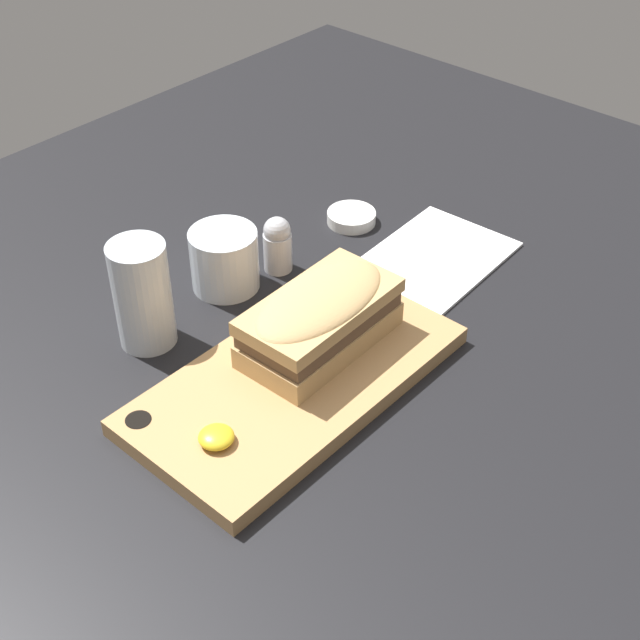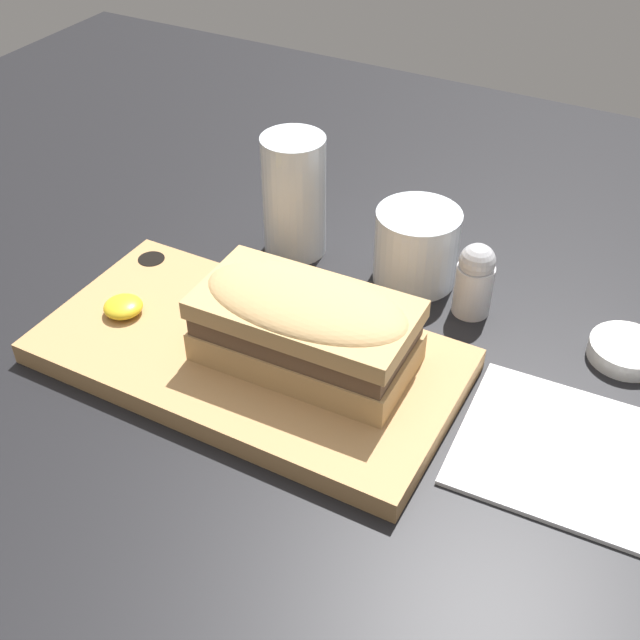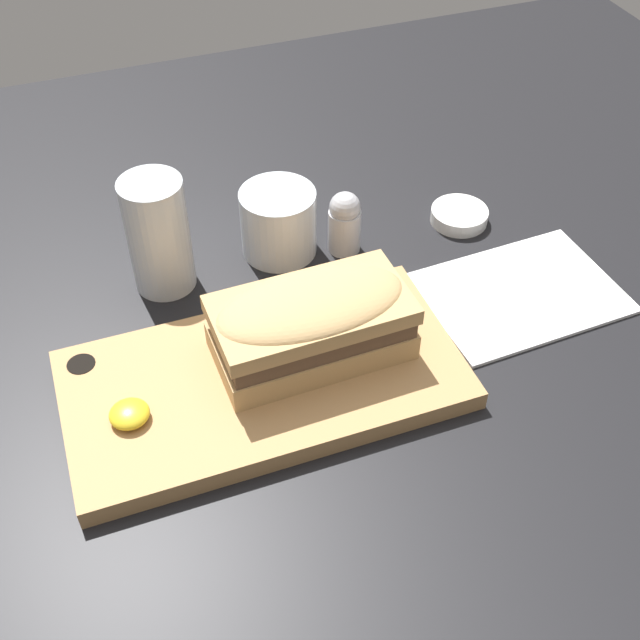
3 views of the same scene
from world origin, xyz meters
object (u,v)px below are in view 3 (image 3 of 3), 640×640
napkin (520,293)px  condiment_dish (459,216)px  wine_glass (279,224)px  sandwich (311,321)px  serving_board (263,380)px  salt_shaker (345,222)px  water_glass (159,242)px

napkin → condiment_dish: condiment_dish is taller
condiment_dish → wine_glass: bearing=174.0°
sandwich → napkin: sandwich is taller
wine_glass → serving_board: bearing=-112.4°
serving_board → napkin: bearing=5.8°
serving_board → sandwich: 7.13cm
sandwich → salt_shaker: bearing=58.8°
wine_glass → salt_shaker: (6.72, -2.29, 0.18)cm
water_glass → wine_glass: bearing=4.6°
sandwich → condiment_dish: size_ratio=2.76×
sandwich → condiment_dish: (23.41, 15.29, -5.05)cm
serving_board → wine_glass: size_ratio=4.41×
sandwich → water_glass: (-10.42, 16.45, -0.38)cm
serving_board → condiment_dish: serving_board is taller
water_glass → condiment_dish: 34.16cm
water_glass → wine_glass: 13.09cm
wine_glass → condiment_dish: bearing=-6.0°
salt_shaker → sandwich: bearing=-121.2°
serving_board → napkin: size_ratio=1.75×
napkin → salt_shaker: bearing=137.4°
sandwich → condiment_dish: bearing=33.2°
serving_board → water_glass: water_glass is taller
sandwich → condiment_dish: sandwich is taller
wine_glass → salt_shaker: wine_glass is taller
salt_shaker → condiment_dish: salt_shaker is taller
salt_shaker → condiment_dish: size_ratio=1.12×
sandwich → salt_shaker: 17.90cm
serving_board → wine_glass: (7.63, 18.51, 2.50)cm
sandwich → water_glass: 19.48cm
napkin → condiment_dish: 13.42cm
serving_board → napkin: (28.81, 2.93, -0.80)cm
sandwich → wine_glass: (2.49, 17.48, -2.33)cm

